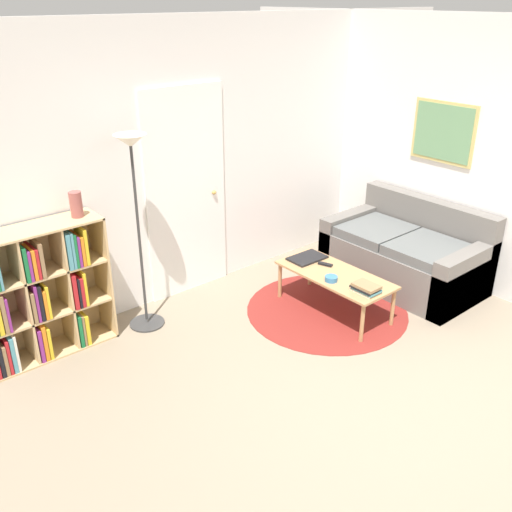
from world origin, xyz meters
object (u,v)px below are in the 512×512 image
at_px(vase_on_shelf, 76,204).
at_px(bowl, 331,279).
at_px(bookshelf, 36,295).
at_px(laptop, 307,258).
at_px(couch, 407,255).
at_px(coffee_table, 335,277).
at_px(floor_lamp, 134,183).

bearing_deg(vase_on_shelf, bowl, -32.76).
relative_size(bookshelf, laptop, 3.08).
xyz_separation_m(couch, bowl, (-1.18, -0.02, 0.12)).
xyz_separation_m(coffee_table, laptop, (0.03, 0.40, 0.05)).
relative_size(bookshelf, coffee_table, 0.99).
bearing_deg(floor_lamp, vase_on_shelf, 162.37).
distance_m(floor_lamp, couch, 2.90).
relative_size(coffee_table, laptop, 3.11).
distance_m(floor_lamp, vase_on_shelf, 0.49).
height_order(bookshelf, coffee_table, bookshelf).
bearing_deg(bookshelf, couch, -18.32).
bearing_deg(vase_on_shelf, floor_lamp, -17.63).
distance_m(laptop, bowl, 0.50).
distance_m(couch, bowl, 1.19).
bearing_deg(bookshelf, laptop, -15.80).
bearing_deg(bookshelf, vase_on_shelf, 0.28).
height_order(floor_lamp, laptop, floor_lamp).
bearing_deg(bowl, vase_on_shelf, 147.24).
bearing_deg(coffee_table, couch, -2.97).
bearing_deg(laptop, couch, -23.95).
distance_m(floor_lamp, laptop, 1.85).
bearing_deg(laptop, floor_lamp, 160.47).
distance_m(floor_lamp, coffee_table, 2.00).
relative_size(coffee_table, vase_on_shelf, 5.38).
height_order(coffee_table, vase_on_shelf, vase_on_shelf).
height_order(couch, coffee_table, couch).
bearing_deg(coffee_table, floor_lamp, 147.81).
relative_size(floor_lamp, laptop, 4.81).
xyz_separation_m(floor_lamp, coffee_table, (1.48, -0.93, -0.99)).
bearing_deg(bookshelf, coffee_table, -24.43).
xyz_separation_m(coffee_table, bowl, (-0.14, -0.08, 0.06)).
relative_size(floor_lamp, vase_on_shelf, 8.33).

